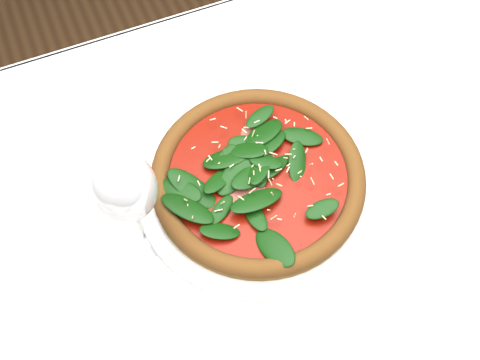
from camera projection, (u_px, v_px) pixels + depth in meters
name	position (u px, v px, depth m)	size (l,w,h in m)	color
ground	(250.00, 318.00, 1.48)	(6.00, 6.00, 0.00)	brown
dining_table	(256.00, 216.00, 0.91)	(1.21, 0.81, 0.75)	white
plate	(258.00, 181.00, 0.82)	(0.38, 0.38, 0.02)	silver
pizza	(258.00, 174.00, 0.80)	(0.40, 0.40, 0.04)	#A17126
wine_glass	(124.00, 190.00, 0.66)	(0.08, 0.08, 0.20)	silver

